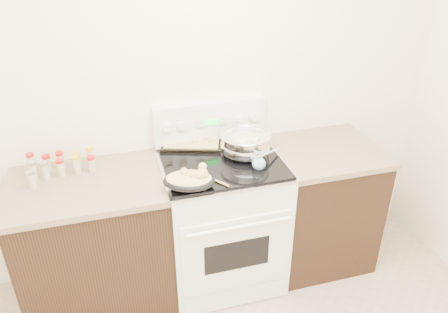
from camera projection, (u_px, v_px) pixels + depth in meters
name	position (u px, v px, depth m)	size (l,w,h in m)	color
room_shell	(240.00, 183.00, 1.11)	(4.10, 3.60, 2.75)	white
counter_left	(97.00, 243.00, 2.79)	(0.93, 0.67, 0.92)	black
counter_right	(318.00, 204.00, 3.17)	(0.73, 0.67, 0.92)	black
kitchen_range	(222.00, 218.00, 2.98)	(0.78, 0.73, 1.22)	white
mixing_bowl	(246.00, 144.00, 2.79)	(0.35, 0.35, 0.19)	silver
roasting_pan	(190.00, 179.00, 2.46)	(0.35, 0.29, 0.12)	black
baking_sheet	(193.00, 141.00, 2.95)	(0.46, 0.39, 0.06)	black
wooden_spoon	(205.00, 183.00, 2.50)	(0.18, 0.24, 0.04)	tan
blue_ladle	(260.00, 162.00, 2.66)	(0.24, 0.20, 0.10)	#86B0C7
spice_jars	(58.00, 165.00, 2.63)	(0.39, 0.22, 0.13)	#BFB28C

